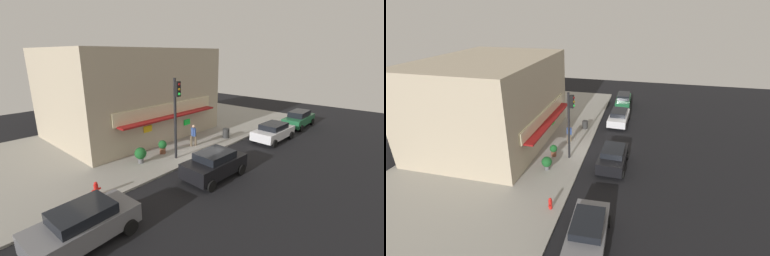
{
  "view_description": "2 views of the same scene",
  "coord_description": "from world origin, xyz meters",
  "views": [
    {
      "loc": [
        -12.5,
        -10.55,
        7.02
      ],
      "look_at": [
        1.37,
        1.94,
        1.58
      ],
      "focal_mm": 24.09,
      "sensor_mm": 36.0,
      "label": 1
    },
    {
      "loc": [
        -19.09,
        -3.88,
        11.02
      ],
      "look_at": [
        1.38,
        1.07,
        1.65
      ],
      "focal_mm": 25.02,
      "sensor_mm": 36.0,
      "label": 2
    }
  ],
  "objects": [
    {
      "name": "ground_plane",
      "position": [
        0.0,
        0.0,
        0.0
      ],
      "size": [
        51.48,
        51.48,
        0.0
      ],
      "primitive_type": "plane",
      "color": "black"
    },
    {
      "name": "sidewalk",
      "position": [
        0.0,
        6.89,
        0.06
      ],
      "size": [
        34.32,
        13.78,
        0.12
      ],
      "primitive_type": "cube",
      "color": "gray",
      "rests_on": "ground_plane"
    },
    {
      "name": "corner_building",
      "position": [
        0.73,
        8.58,
        3.76
      ],
      "size": [
        12.89,
        10.32,
        7.28
      ],
      "color": "tan",
      "rests_on": "sidewalk"
    },
    {
      "name": "traffic_light",
      "position": [
        -1.09,
        1.09,
        3.58
      ],
      "size": [
        0.32,
        0.58,
        5.4
      ],
      "color": "black",
      "rests_on": "sidewalk"
    },
    {
      "name": "fire_hydrant",
      "position": [
        -7.17,
        0.69,
        0.49
      ],
      "size": [
        0.46,
        0.22,
        0.76
      ],
      "color": "red",
      "rests_on": "sidewalk"
    },
    {
      "name": "trash_can",
      "position": [
        4.82,
        1.18,
        0.52
      ],
      "size": [
        0.57,
        0.57,
        0.79
      ],
      "primitive_type": "cylinder",
      "color": "#2D2D2D",
      "rests_on": "sidewalk"
    },
    {
      "name": "pedestrian",
      "position": [
        1.49,
        1.9,
        1.03
      ],
      "size": [
        0.55,
        0.52,
        1.68
      ],
      "color": "brown",
      "rests_on": "sidewalk"
    },
    {
      "name": "potted_plant_by_doorway",
      "position": [
        -3.18,
        2.33,
        0.74
      ],
      "size": [
        0.78,
        0.78,
        1.04
      ],
      "color": "#59595B",
      "rests_on": "sidewalk"
    },
    {
      "name": "potted_plant_by_window",
      "position": [
        -1.15,
        2.49,
        0.68
      ],
      "size": [
        0.61,
        0.61,
        0.98
      ],
      "color": "brown",
      "rests_on": "sidewalk"
    },
    {
      "name": "parked_car_grey",
      "position": [
        -9.07,
        -1.96,
        0.81
      ],
      "size": [
        4.1,
        2.2,
        1.53
      ],
      "color": "slate",
      "rests_on": "ground_plane"
    },
    {
      "name": "parked_car_white",
      "position": [
        7.13,
        -1.93,
        0.78
      ],
      "size": [
        4.32,
        2.19,
        1.47
      ],
      "color": "silver",
      "rests_on": "ground_plane"
    },
    {
      "name": "parked_car_black",
      "position": [
        -1.41,
        -2.32,
        0.84
      ],
      "size": [
        4.04,
        2.25,
        1.6
      ],
      "color": "black",
      "rests_on": "ground_plane"
    },
    {
      "name": "parked_car_green",
      "position": [
        12.85,
        -1.91,
        0.82
      ],
      "size": [
        4.62,
        1.96,
        1.58
      ],
      "color": "#1E6038",
      "rests_on": "ground_plane"
    }
  ]
}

